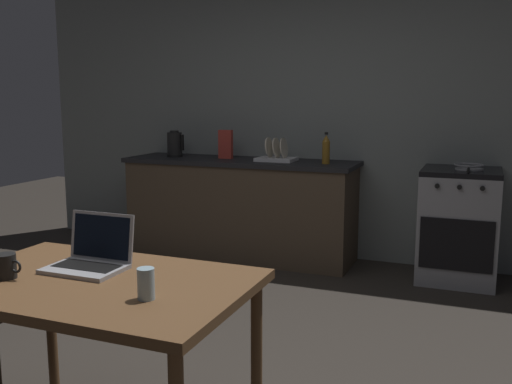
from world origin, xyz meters
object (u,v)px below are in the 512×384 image
object	(u,v)px
electric_kettle	(175,144)
frying_pan	(469,167)
laptop	(90,258)
bottle	(326,149)
drinking_glass	(146,284)
cereal_box	(226,144)
stove_oven	(459,225)
dining_table	(97,298)
dish_rack	(276,156)
coffee_mug	(6,266)

from	to	relation	value
electric_kettle	frying_pan	world-z (taller)	electric_kettle
laptop	bottle	size ratio (longest dim) A/B	1.19
bottle	electric_kettle	bearing A→B (deg)	178.10
bottle	drinking_glass	bearing A→B (deg)	-87.27
drinking_glass	cereal_box	world-z (taller)	cereal_box
stove_oven	frying_pan	distance (m)	0.49
electric_kettle	frying_pan	size ratio (longest dim) A/B	0.62
laptop	electric_kettle	size ratio (longest dim) A/B	1.28
laptop	cereal_box	size ratio (longest dim) A/B	1.21
laptop	dining_table	bearing A→B (deg)	-59.36
cereal_box	dish_rack	size ratio (longest dim) A/B	0.78
frying_pan	coffee_mug	world-z (taller)	frying_pan
dining_table	frying_pan	distance (m)	3.25
stove_oven	frying_pan	bearing A→B (deg)	-27.49
dining_table	laptop	world-z (taller)	laptop
electric_kettle	coffee_mug	xyz separation A→B (m)	(1.00, -3.10, -0.23)
bottle	drinking_glass	size ratio (longest dim) A/B	2.32
stove_oven	laptop	world-z (taller)	laptop
stove_oven	bottle	size ratio (longest dim) A/B	3.39
bottle	cereal_box	distance (m)	0.98
coffee_mug	drinking_glass	world-z (taller)	drinking_glass
bottle	dish_rack	bearing A→B (deg)	173.90
stove_oven	frying_pan	size ratio (longest dim) A/B	2.28
dining_table	bottle	world-z (taller)	bottle
coffee_mug	electric_kettle	bearing A→B (deg)	107.80
dining_table	electric_kettle	distance (m)	3.29
laptop	bottle	world-z (taller)	bottle
laptop	frying_pan	bearing A→B (deg)	49.36
stove_oven	dish_rack	world-z (taller)	dish_rack
electric_kettle	dish_rack	size ratio (longest dim) A/B	0.73
coffee_mug	dish_rack	bearing A→B (deg)	89.22
dining_table	bottle	distance (m)	2.96
dining_table	drinking_glass	world-z (taller)	drinking_glass
drinking_glass	cereal_box	xyz separation A→B (m)	(-1.12, 3.12, 0.23)
drinking_glass	cereal_box	distance (m)	3.32
frying_pan	drinking_glass	xyz separation A→B (m)	(-1.01, -3.07, -0.13)
frying_pan	drinking_glass	bearing A→B (deg)	-108.17
dining_table	laptop	size ratio (longest dim) A/B	3.86
electric_kettle	frying_pan	bearing A→B (deg)	-0.64
stove_oven	frying_pan	world-z (taller)	frying_pan
bottle	dish_rack	size ratio (longest dim) A/B	0.79
dining_table	dish_rack	size ratio (longest dim) A/B	3.64
coffee_mug	drinking_glass	distance (m)	0.66
frying_pan	electric_kettle	bearing A→B (deg)	179.36
dining_table	coffee_mug	world-z (taller)	coffee_mug
drinking_glass	cereal_box	bearing A→B (deg)	109.81
laptop	electric_kettle	world-z (taller)	electric_kettle
laptop	cereal_box	bearing A→B (deg)	89.76
coffee_mug	dish_rack	distance (m)	3.11
frying_pan	cereal_box	xyz separation A→B (m)	(-2.13, 0.05, 0.11)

